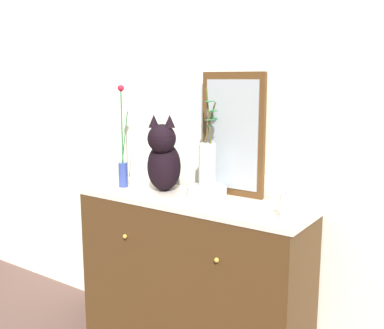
% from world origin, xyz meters
% --- Properties ---
extents(wall_back, '(4.40, 0.08, 2.60)m').
position_xyz_m(wall_back, '(0.00, 0.28, 1.30)').
color(wall_back, silver).
rests_on(wall_back, ground_plane).
extents(sideboard, '(1.29, 0.43, 0.94)m').
position_xyz_m(sideboard, '(0.00, -0.00, 0.47)').
color(sideboard, '#432B14').
rests_on(sideboard, ground_plane).
extents(mirror_leaning, '(0.37, 0.03, 0.65)m').
position_xyz_m(mirror_leaning, '(0.13, 0.18, 1.26)').
color(mirror_leaning, '#492D14').
rests_on(mirror_leaning, sideboard).
extents(cat_sitting, '(0.26, 0.36, 0.43)m').
position_xyz_m(cat_sitting, '(-0.22, 0.04, 1.12)').
color(cat_sitting, black).
rests_on(cat_sitting, sideboard).
extents(vase_slim_green, '(0.07, 0.05, 0.58)m').
position_xyz_m(vase_slim_green, '(-0.47, -0.01, 1.08)').
color(vase_slim_green, navy).
rests_on(vase_slim_green, sideboard).
extents(bowl_porcelain, '(0.21, 0.21, 0.06)m').
position_xyz_m(bowl_porcelain, '(0.05, 0.06, 0.96)').
color(bowl_porcelain, white).
rests_on(bowl_porcelain, sideboard).
extents(vase_glass_clear, '(0.14, 0.19, 0.52)m').
position_xyz_m(vase_glass_clear, '(0.05, 0.07, 1.13)').
color(vase_glass_clear, silver).
rests_on(vase_glass_clear, bowl_porcelain).
extents(candle_pillar, '(0.04, 0.04, 0.13)m').
position_xyz_m(candle_pillar, '(0.55, -0.07, 0.99)').
color(candle_pillar, '#F3DCC9').
rests_on(candle_pillar, sideboard).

